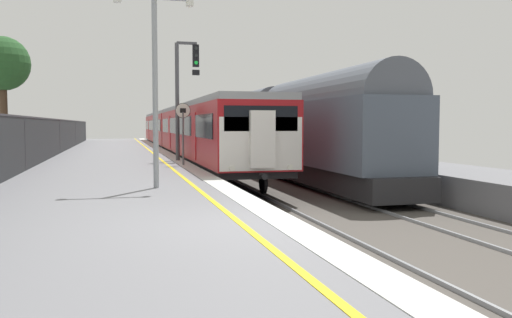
{
  "coord_description": "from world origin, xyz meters",
  "views": [
    {
      "loc": [
        -2.29,
        -8.41,
        1.63
      ],
      "look_at": [
        1.68,
        6.81,
        0.61
      ],
      "focal_mm": 37.31,
      "sensor_mm": 36.0,
      "label": 1
    }
  ],
  "objects_px": {
    "background_tree_centre": "(1,66)",
    "freight_train_adjacent_track": "(249,126)",
    "commuter_train_at_platform": "(182,130)",
    "signal_gantry": "(183,87)",
    "speed_limit_sign": "(183,126)",
    "platform_lamp_mid": "(155,72)"
  },
  "relations": [
    {
      "from": "commuter_train_at_platform",
      "to": "platform_lamp_mid",
      "type": "xyz_separation_m",
      "value": [
        -3.43,
        -23.37,
        1.69
      ]
    },
    {
      "from": "platform_lamp_mid",
      "to": "background_tree_centre",
      "type": "height_order",
      "value": "background_tree_centre"
    },
    {
      "from": "freight_train_adjacent_track",
      "to": "signal_gantry",
      "type": "bearing_deg",
      "value": -119.58
    },
    {
      "from": "signal_gantry",
      "to": "background_tree_centre",
      "type": "height_order",
      "value": "background_tree_centre"
    },
    {
      "from": "freight_train_adjacent_track",
      "to": "commuter_train_at_platform",
      "type": "bearing_deg",
      "value": 139.87
    },
    {
      "from": "freight_train_adjacent_track",
      "to": "speed_limit_sign",
      "type": "xyz_separation_m",
      "value": [
        -5.85,
        -12.59,
        0.05
      ]
    },
    {
      "from": "freight_train_adjacent_track",
      "to": "signal_gantry",
      "type": "height_order",
      "value": "signal_gantry"
    },
    {
      "from": "commuter_train_at_platform",
      "to": "freight_train_adjacent_track",
      "type": "relative_size",
      "value": 1.08
    },
    {
      "from": "platform_lamp_mid",
      "to": "speed_limit_sign",
      "type": "bearing_deg",
      "value": 77.9
    },
    {
      "from": "platform_lamp_mid",
      "to": "background_tree_centre",
      "type": "xyz_separation_m",
      "value": [
        -6.91,
        17.43,
        1.8
      ]
    },
    {
      "from": "freight_train_adjacent_track",
      "to": "speed_limit_sign",
      "type": "relative_size",
      "value": 15.86
    },
    {
      "from": "background_tree_centre",
      "to": "freight_train_adjacent_track",
      "type": "bearing_deg",
      "value": 10.13
    },
    {
      "from": "speed_limit_sign",
      "to": "platform_lamp_mid",
      "type": "height_order",
      "value": "platform_lamp_mid"
    },
    {
      "from": "commuter_train_at_platform",
      "to": "speed_limit_sign",
      "type": "distance_m",
      "value": 16.07
    },
    {
      "from": "freight_train_adjacent_track",
      "to": "platform_lamp_mid",
      "type": "distance_m",
      "value": 21.38
    },
    {
      "from": "speed_limit_sign",
      "to": "background_tree_centre",
      "type": "relative_size",
      "value": 0.39
    },
    {
      "from": "commuter_train_at_platform",
      "to": "background_tree_centre",
      "type": "relative_size",
      "value": 6.73
    },
    {
      "from": "speed_limit_sign",
      "to": "platform_lamp_mid",
      "type": "bearing_deg",
      "value": -102.1
    },
    {
      "from": "commuter_train_at_platform",
      "to": "freight_train_adjacent_track",
      "type": "bearing_deg",
      "value": -40.13
    },
    {
      "from": "signal_gantry",
      "to": "platform_lamp_mid",
      "type": "relative_size",
      "value": 1.08
    },
    {
      "from": "platform_lamp_mid",
      "to": "background_tree_centre",
      "type": "bearing_deg",
      "value": 111.63
    },
    {
      "from": "signal_gantry",
      "to": "commuter_train_at_platform",
      "type": "bearing_deg",
      "value": 83.51
    }
  ]
}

